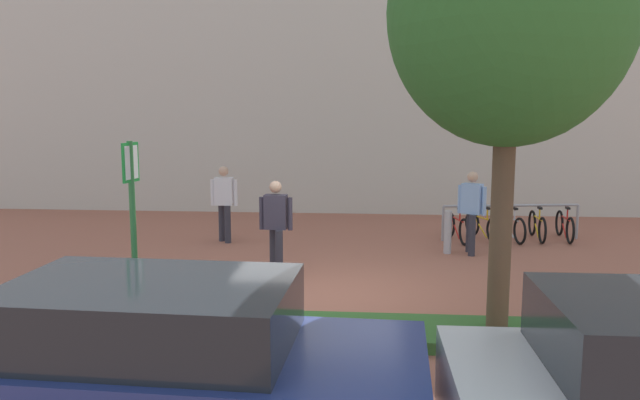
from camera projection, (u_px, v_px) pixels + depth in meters
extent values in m
plane|color=#9E5B47|center=(323.00, 297.00, 9.99)|extent=(60.00, 60.00, 0.00)
cube|color=beige|center=(346.00, 38.00, 17.78)|extent=(28.00, 1.20, 10.00)
cube|color=#336028|center=(345.00, 331.00, 8.23)|extent=(7.00, 1.10, 0.16)
cylinder|color=brown|center=(501.00, 228.00, 7.93)|extent=(0.28, 0.28, 2.97)
ellipsoid|color=#2D6628|center=(510.00, 11.00, 7.54)|extent=(2.99, 2.99, 3.29)
cylinder|color=#2D7238|center=(134.00, 238.00, 8.28)|extent=(0.08, 0.08, 2.58)
cube|color=#198C33|center=(130.00, 162.00, 8.14)|extent=(0.09, 0.36, 0.52)
cube|color=white|center=(130.00, 162.00, 8.14)|extent=(0.09, 0.30, 0.44)
torus|color=black|center=(103.00, 301.00, 8.68)|extent=(0.66, 0.13, 0.66)
torus|color=black|center=(171.00, 306.00, 8.49)|extent=(0.66, 0.13, 0.66)
cylinder|color=black|center=(136.00, 288.00, 8.55)|extent=(0.84, 0.13, 0.04)
cylinder|color=black|center=(143.00, 306.00, 8.57)|extent=(0.61, 0.10, 0.44)
cylinder|color=black|center=(123.00, 279.00, 8.57)|extent=(0.04, 0.04, 0.28)
cube|color=black|center=(123.00, 268.00, 8.55)|extent=(0.21, 0.10, 0.05)
cylinder|color=black|center=(161.00, 271.00, 8.44)|extent=(0.09, 0.42, 0.04)
cylinder|color=#99999E|center=(443.00, 224.00, 14.17)|extent=(0.06, 0.06, 0.80)
cylinder|color=#99999E|center=(577.00, 222.00, 14.37)|extent=(0.06, 0.06, 0.80)
cylinder|color=#99999E|center=(511.00, 206.00, 14.21)|extent=(3.13, 0.52, 0.06)
torus|color=black|center=(464.00, 232.00, 13.70)|extent=(0.18, 0.61, 0.61)
torus|color=black|center=(450.00, 224.00, 14.62)|extent=(0.18, 0.61, 0.61)
cylinder|color=red|center=(457.00, 219.00, 14.13)|extent=(0.19, 0.76, 0.03)
cylinder|color=red|center=(455.00, 228.00, 14.26)|extent=(0.15, 0.55, 0.40)
cylinder|color=red|center=(460.00, 216.00, 13.95)|extent=(0.03, 0.03, 0.26)
cube|color=black|center=(460.00, 209.00, 13.93)|extent=(0.11, 0.20, 0.05)
cylinder|color=red|center=(452.00, 206.00, 14.45)|extent=(0.39, 0.12, 0.04)
torus|color=black|center=(494.00, 231.00, 13.84)|extent=(0.27, 0.59, 0.61)
torus|color=black|center=(472.00, 223.00, 14.73)|extent=(0.27, 0.59, 0.61)
cylinder|color=gold|center=(483.00, 218.00, 14.25)|extent=(0.31, 0.73, 0.03)
cylinder|color=gold|center=(481.00, 227.00, 14.38)|extent=(0.23, 0.53, 0.40)
cylinder|color=gold|center=(487.00, 215.00, 14.08)|extent=(0.03, 0.03, 0.26)
cube|color=black|center=(488.00, 208.00, 14.06)|extent=(0.14, 0.20, 0.05)
cylinder|color=gold|center=(475.00, 206.00, 14.56)|extent=(0.37, 0.18, 0.04)
torus|color=black|center=(520.00, 231.00, 13.79)|extent=(0.18, 0.61, 0.61)
torus|color=black|center=(502.00, 223.00, 14.71)|extent=(0.18, 0.61, 0.61)
cylinder|color=silver|center=(511.00, 218.00, 14.22)|extent=(0.19, 0.76, 0.03)
cylinder|color=silver|center=(509.00, 228.00, 14.35)|extent=(0.15, 0.55, 0.40)
cylinder|color=silver|center=(515.00, 215.00, 14.04)|extent=(0.03, 0.03, 0.26)
cube|color=black|center=(515.00, 208.00, 14.02)|extent=(0.11, 0.20, 0.05)
cylinder|color=silver|center=(505.00, 206.00, 14.54)|extent=(0.39, 0.11, 0.04)
torus|color=black|center=(542.00, 230.00, 13.86)|extent=(0.06, 0.61, 0.61)
torus|color=black|center=(532.00, 223.00, 14.78)|extent=(0.06, 0.61, 0.61)
cylinder|color=gold|center=(538.00, 218.00, 14.29)|extent=(0.04, 0.77, 0.03)
cylinder|color=gold|center=(536.00, 227.00, 14.42)|extent=(0.04, 0.56, 0.40)
cylinder|color=gold|center=(540.00, 214.00, 14.11)|extent=(0.03, 0.03, 0.26)
cube|color=black|center=(540.00, 208.00, 14.09)|extent=(0.08, 0.18, 0.05)
cylinder|color=gold|center=(534.00, 205.00, 14.61)|extent=(0.39, 0.04, 0.04)
torus|color=black|center=(570.00, 231.00, 13.85)|extent=(0.08, 0.61, 0.61)
torus|color=black|center=(559.00, 223.00, 14.77)|extent=(0.08, 0.61, 0.61)
cylinder|color=red|center=(565.00, 218.00, 14.28)|extent=(0.06, 0.77, 0.03)
cylinder|color=red|center=(563.00, 227.00, 14.41)|extent=(0.05, 0.56, 0.40)
cylinder|color=red|center=(567.00, 214.00, 14.10)|extent=(0.03, 0.03, 0.26)
cube|color=black|center=(568.00, 208.00, 14.08)|extent=(0.08, 0.19, 0.05)
cylinder|color=red|center=(562.00, 205.00, 14.60)|extent=(0.39, 0.05, 0.04)
cylinder|color=#ADADB2|center=(448.00, 232.00, 12.92)|extent=(0.16, 0.16, 0.90)
cylinder|color=#2D2D38|center=(279.00, 254.00, 11.09)|extent=(0.14, 0.14, 0.85)
cylinder|color=#2D2D38|center=(273.00, 250.00, 11.44)|extent=(0.14, 0.14, 0.85)
cube|color=#383342|center=(276.00, 212.00, 11.16)|extent=(0.42, 0.27, 0.62)
cylinder|color=#383342|center=(290.00, 214.00, 11.12)|extent=(0.09, 0.09, 0.59)
cylinder|color=#383342|center=(262.00, 213.00, 11.20)|extent=(0.09, 0.09, 0.59)
sphere|color=tan|center=(276.00, 187.00, 11.09)|extent=(0.22, 0.22, 0.22)
cylinder|color=#2D2D38|center=(472.00, 235.00, 12.71)|extent=(0.14, 0.14, 0.85)
cylinder|color=#2D2D38|center=(469.00, 232.00, 13.07)|extent=(0.14, 0.14, 0.85)
cube|color=#8CB2E5|center=(472.00, 199.00, 12.78)|extent=(0.47, 0.41, 0.62)
cylinder|color=#8CB2E5|center=(484.00, 201.00, 12.64)|extent=(0.09, 0.09, 0.59)
cylinder|color=#8CB2E5|center=(460.00, 199.00, 12.94)|extent=(0.09, 0.09, 0.59)
sphere|color=tan|center=(473.00, 177.00, 12.72)|extent=(0.22, 0.22, 0.22)
cylinder|color=#2D2D38|center=(222.00, 223.00, 14.14)|extent=(0.14, 0.14, 0.85)
cylinder|color=#2D2D38|center=(228.00, 224.00, 13.94)|extent=(0.14, 0.14, 0.85)
cube|color=white|center=(224.00, 191.00, 13.94)|extent=(0.40, 0.25, 0.62)
cylinder|color=white|center=(213.00, 192.00, 13.96)|extent=(0.09, 0.09, 0.59)
cylinder|color=white|center=(235.00, 193.00, 13.92)|extent=(0.09, 0.09, 0.59)
sphere|color=tan|center=(224.00, 171.00, 13.87)|extent=(0.22, 0.22, 0.22)
cube|color=navy|center=(176.00, 388.00, 5.39)|extent=(4.37, 1.98, 0.76)
cube|color=#1E2328|center=(151.00, 313.00, 5.32)|extent=(2.47, 1.68, 0.56)
cylinder|color=black|center=(352.00, 382.00, 6.14)|extent=(0.65, 0.25, 0.64)
cylinder|color=black|center=(72.00, 367.00, 6.49)|extent=(0.65, 0.25, 0.64)
cylinder|color=black|center=(508.00, 394.00, 5.89)|extent=(0.64, 0.22, 0.64)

